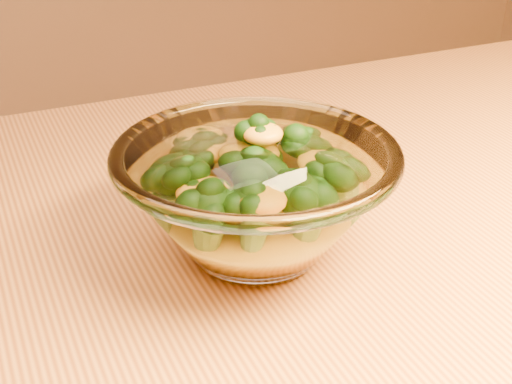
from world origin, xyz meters
The scene contains 3 objects.
glass_bowl centered at (-0.02, 0.06, 0.79)m, with size 0.19×0.19×0.09m.
cheese_sauce centered at (-0.02, 0.06, 0.78)m, with size 0.11×0.11×0.03m, color orange.
broccoli_heap centered at (-0.02, 0.07, 0.81)m, with size 0.13×0.13×0.07m.
Camera 1 is at (-0.20, -0.32, 1.03)m, focal length 50.00 mm.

